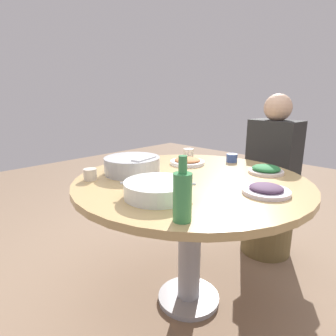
% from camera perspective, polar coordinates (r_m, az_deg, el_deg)
% --- Properties ---
extents(ground, '(8.00, 8.00, 0.00)m').
position_cam_1_polar(ground, '(1.88, 4.12, -24.83)').
color(ground, '#856B54').
extents(round_dining_table, '(1.23, 1.23, 0.76)m').
position_cam_1_polar(round_dining_table, '(1.55, 4.55, -6.33)').
color(round_dining_table, '#99999E').
rests_on(round_dining_table, ground).
extents(rice_bowl, '(0.31, 0.31, 0.10)m').
position_cam_1_polar(rice_bowl, '(1.60, -7.20, 0.62)').
color(rice_bowl, '#B2B5BA').
rests_on(rice_bowl, round_dining_table).
extents(soup_bowl, '(0.30, 0.30, 0.07)m').
position_cam_1_polar(soup_bowl, '(1.23, -2.04, -4.35)').
color(soup_bowl, white).
rests_on(soup_bowl, round_dining_table).
extents(dish_tofu_braise, '(0.22, 0.22, 0.04)m').
position_cam_1_polar(dish_tofu_braise, '(1.82, 3.92, 1.34)').
color(dish_tofu_braise, white).
rests_on(dish_tofu_braise, round_dining_table).
extents(dish_greens, '(0.19, 0.19, 0.05)m').
position_cam_1_polar(dish_greens, '(1.70, 19.11, -0.32)').
color(dish_greens, silver).
rests_on(dish_greens, round_dining_table).
extents(dish_eggplant, '(0.21, 0.21, 0.04)m').
position_cam_1_polar(dish_eggplant, '(1.35, 19.13, -4.16)').
color(dish_eggplant, silver).
rests_on(dish_eggplant, round_dining_table).
extents(green_bottle, '(0.07, 0.07, 0.24)m').
position_cam_1_polar(green_bottle, '(0.98, 2.92, -5.52)').
color(green_bottle, '#3D8D4F').
rests_on(green_bottle, round_dining_table).
extents(tea_cup_near, '(0.07, 0.07, 0.06)m').
position_cam_1_polar(tea_cup_near, '(2.00, 4.14, 3.01)').
color(tea_cup_near, silver).
rests_on(tea_cup_near, round_dining_table).
extents(tea_cup_far, '(0.07, 0.07, 0.05)m').
position_cam_1_polar(tea_cup_far, '(1.91, 12.71, 1.99)').
color(tea_cup_far, '#354E95').
rests_on(tea_cup_far, round_dining_table).
extents(tea_cup_side, '(0.07, 0.07, 0.06)m').
position_cam_1_polar(tea_cup_side, '(1.53, -15.38, -1.24)').
color(tea_cup_side, beige).
rests_on(tea_cup_side, round_dining_table).
extents(stool_for_diner_left, '(0.37, 0.37, 0.44)m').
position_cam_1_polar(stool_for_diner_left, '(2.35, 19.24, -10.71)').
color(stool_for_diner_left, brown).
rests_on(stool_for_diner_left, ground).
extents(diner_left, '(0.36, 0.35, 0.76)m').
position_cam_1_polar(diner_left, '(2.18, 20.41, 2.15)').
color(diner_left, '#2D333D').
rests_on(diner_left, stool_for_diner_left).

